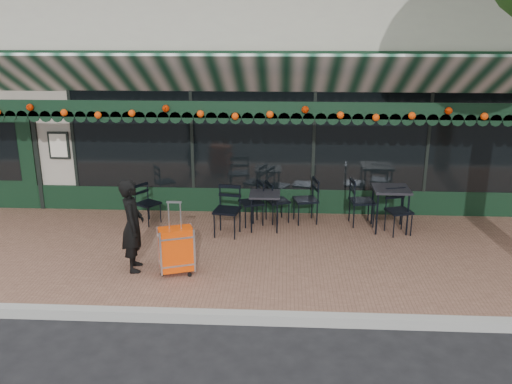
# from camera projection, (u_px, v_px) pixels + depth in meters

# --- Properties ---
(ground) EXTENTS (80.00, 80.00, 0.00)m
(ground) POSITION_uv_depth(u_px,v_px,m) (221.00, 319.00, 7.35)
(ground) COLOR black
(ground) RESTS_ON ground
(sidewalk) EXTENTS (18.00, 4.00, 0.15)m
(sidewalk) POSITION_uv_depth(u_px,v_px,m) (234.00, 254.00, 9.23)
(sidewalk) COLOR brown
(sidewalk) RESTS_ON ground
(curb) EXTENTS (18.00, 0.16, 0.15)m
(curb) POSITION_uv_depth(u_px,v_px,m) (220.00, 317.00, 7.25)
(curb) COLOR #9E9E99
(curb) RESTS_ON ground
(restaurant_building) EXTENTS (12.00, 9.60, 4.50)m
(restaurant_building) POSITION_uv_depth(u_px,v_px,m) (254.00, 86.00, 14.14)
(restaurant_building) COLOR #A9A392
(restaurant_building) RESTS_ON ground
(woman) EXTENTS (0.44, 0.59, 1.45)m
(woman) POSITION_uv_depth(u_px,v_px,m) (133.00, 226.00, 8.28)
(woman) COLOR black
(woman) RESTS_ON sidewalk
(suitcase) EXTENTS (0.57, 0.43, 1.16)m
(suitcase) POSITION_uv_depth(u_px,v_px,m) (176.00, 250.00, 8.23)
(suitcase) COLOR #EE4207
(suitcase) RESTS_ON sidewalk
(cafe_table_a) EXTENTS (0.66, 0.66, 0.81)m
(cafe_table_a) POSITION_uv_depth(u_px,v_px,m) (391.00, 192.00, 9.92)
(cafe_table_a) COLOR black
(cafe_table_a) RESTS_ON sidewalk
(cafe_table_b) EXTENTS (0.56, 0.56, 0.69)m
(cafe_table_b) POSITION_uv_depth(u_px,v_px,m) (265.00, 197.00, 10.00)
(cafe_table_b) COLOR black
(cafe_table_b) RESTS_ON sidewalk
(chair_a_left) EXTENTS (0.53, 0.53, 0.88)m
(chair_a_left) POSITION_uv_depth(u_px,v_px,m) (306.00, 200.00, 10.38)
(chair_a_left) COLOR black
(chair_a_left) RESTS_ON sidewalk
(chair_a_right) EXTENTS (0.50, 0.50, 0.91)m
(chair_a_right) POSITION_uv_depth(u_px,v_px,m) (362.00, 202.00, 10.25)
(chair_a_right) COLOR black
(chair_a_right) RESTS_ON sidewalk
(chair_a_front) EXTENTS (0.53, 0.53, 0.84)m
(chair_a_front) POSITION_uv_depth(u_px,v_px,m) (399.00, 212.00, 9.82)
(chair_a_front) COLOR black
(chair_a_front) RESTS_ON sidewalk
(chair_b_left) EXTENTS (0.55, 0.55, 0.85)m
(chair_b_left) POSITION_uv_depth(u_px,v_px,m) (251.00, 203.00, 10.29)
(chair_b_left) COLOR black
(chair_b_left) RESTS_ON sidewalk
(chair_b_right) EXTENTS (0.54, 0.54, 0.82)m
(chair_b_right) POSITION_uv_depth(u_px,v_px,m) (278.00, 201.00, 10.44)
(chair_b_right) COLOR black
(chair_b_right) RESTS_ON sidewalk
(chair_b_front) EXTENTS (0.53, 0.53, 0.92)m
(chair_b_front) POSITION_uv_depth(u_px,v_px,m) (227.00, 211.00, 9.74)
(chair_b_front) COLOR black
(chair_b_front) RESTS_ON sidewalk
(chair_solo) EXTENTS (0.54, 0.54, 0.78)m
(chair_solo) POSITION_uv_depth(u_px,v_px,m) (148.00, 204.00, 10.34)
(chair_solo) COLOR black
(chair_solo) RESTS_ON sidewalk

